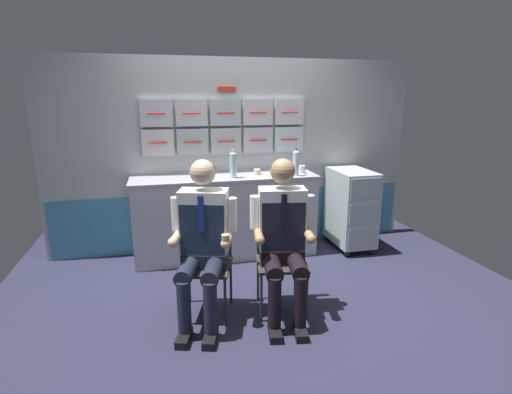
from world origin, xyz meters
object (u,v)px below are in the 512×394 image
folding_chair_right (280,248)px  crew_member_right (283,233)px  sparkling_bottle_green (233,165)px  crew_member_left (203,235)px  paper_cup_tan (257,172)px  service_trolley (351,207)px  folding_chair_left (207,252)px

folding_chair_right → crew_member_right: bearing=-99.7°
sparkling_bottle_green → crew_member_right: bearing=-82.3°
crew_member_left → folding_chair_right: crew_member_left is taller
crew_member_right → sparkling_bottle_green: 1.29m
crew_member_left → crew_member_right: bearing=-6.9°
crew_member_left → folding_chair_right: bearing=7.1°
folding_chair_right → sparkling_bottle_green: 1.22m
crew_member_right → paper_cup_tan: bearing=84.9°
sparkling_bottle_green → paper_cup_tan: bearing=22.1°
sparkling_bottle_green → paper_cup_tan: 0.33m
crew_member_left → crew_member_right: size_ratio=1.00×
service_trolley → folding_chair_right: (-1.18, -1.07, 0.01)m
folding_chair_left → crew_member_left: size_ratio=0.65×
sparkling_bottle_green → folding_chair_right: bearing=-79.8°
crew_member_right → sparkling_bottle_green: (-0.17, 1.23, 0.34)m
sparkling_bottle_green → paper_cup_tan: sparkling_bottle_green is taller
folding_chair_left → crew_member_right: (0.58, -0.23, 0.19)m
crew_member_right → paper_cup_tan: 1.37m
folding_chair_left → sparkling_bottle_green: size_ratio=2.77×
service_trolley → crew_member_left: 2.17m
crew_member_left → paper_cup_tan: crew_member_left is taller
service_trolley → folding_chair_left: 2.05m
folding_chair_left → crew_member_right: bearing=-21.4°
folding_chair_left → service_trolley: bearing=29.3°
folding_chair_right → paper_cup_tan: paper_cup_tan is taller
crew_member_right → sparkling_bottle_green: bearing=97.7°
service_trolley → folding_chair_left: bearing=-150.7°
crew_member_left → sparkling_bottle_green: bearing=68.6°
crew_member_left → sparkling_bottle_green: (0.45, 1.16, 0.34)m
crew_member_right → crew_member_left: bearing=173.1°
service_trolley → folding_chair_right: service_trolley is taller
folding_chair_left → crew_member_left: 0.25m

